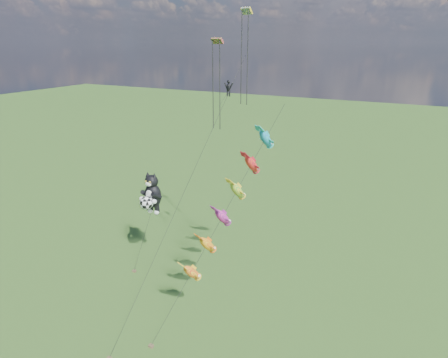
% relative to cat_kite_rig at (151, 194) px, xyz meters
% --- Properties ---
extents(ground, '(300.00, 300.00, 0.00)m').
position_rel_cat_kite_rig_xyz_m(ground, '(-6.57, -8.06, -8.60)').
color(ground, '#1B4310').
extents(cat_kite_rig, '(2.55, 4.01, 11.04)m').
position_rel_cat_kite_rig_xyz_m(cat_kite_rig, '(0.00, 0.00, 0.00)').
color(cat_kite_rig, brown).
rests_on(cat_kite_rig, ground).
extents(fish_windsock_rig, '(6.03, 14.87, 18.62)m').
position_rel_cat_kite_rig_xyz_m(fish_windsock_rig, '(10.41, -2.26, 1.85)').
color(fish_windsock_rig, brown).
rests_on(fish_windsock_rig, ground).
extents(parafoil_rig, '(5.00, 17.12, 26.85)m').
position_rel_cat_kite_rig_xyz_m(parafoil_rig, '(8.32, 1.25, 12.25)').
color(parafoil_rig, brown).
rests_on(parafoil_rig, ground).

